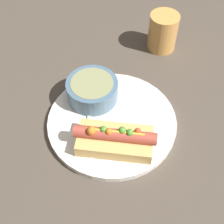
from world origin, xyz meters
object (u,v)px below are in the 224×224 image
at_px(hot_dog, 115,139).
at_px(soup_bowl, 92,89).
at_px(drinking_glass, 163,32).
at_px(spoon, 89,113).

height_order(hot_dog, soup_bowl, hot_dog).
xyz_separation_m(hot_dog, drinking_glass, (0.22, 0.27, 0.01)).
xyz_separation_m(hot_dog, spoon, (-0.03, 0.09, -0.02)).
bearing_deg(soup_bowl, drinking_glass, 29.76).
relative_size(hot_dog, soup_bowl, 1.45).
bearing_deg(drinking_glass, soup_bowl, -150.24).
relative_size(spoon, drinking_glass, 1.59).
height_order(hot_dog, drinking_glass, drinking_glass).
distance_m(soup_bowl, spoon, 0.06).
relative_size(soup_bowl, spoon, 0.74).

